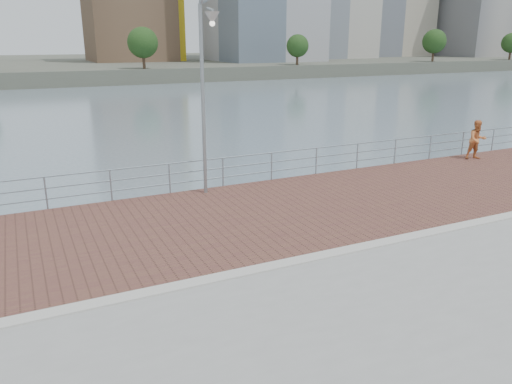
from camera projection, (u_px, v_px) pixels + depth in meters
name	position (u px, v px, depth m)	size (l,w,h in m)	color
water	(289.00, 334.00, 12.94)	(400.00, 400.00, 0.00)	slate
brick_lane	(234.00, 218.00, 15.45)	(40.00, 6.80, 0.02)	brown
curb	(291.00, 262.00, 12.35)	(40.00, 0.40, 0.06)	#B7B5AD
far_shore	(36.00, 66.00, 118.09)	(320.00, 95.00, 2.50)	#4C5142
guardrail	(197.00, 172.00, 18.18)	(39.06, 0.06, 1.13)	#8C9EA8
street_lamp	(207.00, 62.00, 16.26)	(0.47, 1.37, 6.46)	gray
bystander	(477.00, 140.00, 22.80)	(0.87, 0.68, 1.79)	#DA7D40
shoreline_trees	(185.00, 44.00, 86.65)	(169.76, 5.21, 6.95)	#473323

